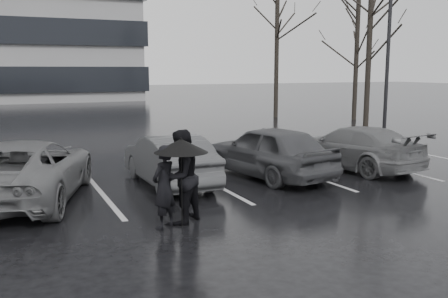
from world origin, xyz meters
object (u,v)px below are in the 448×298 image
Objects in this scene: car_west_a at (169,160)px; pedestrian_right at (181,177)px; tree_east at (369,46)px; pedestrian_left at (164,187)px; car_main at (268,151)px; car_east at (353,147)px; tree_ne at (356,58)px; tree_north at (277,46)px; lamp_post at (388,46)px; car_west_b at (26,170)px.

pedestrian_right is at bearing 74.41° from car_west_a.
pedestrian_right is 17.18m from tree_east.
car_main is at bearing -178.63° from pedestrian_left.
pedestrian_right is at bearing 14.13° from car_east.
pedestrian_left is at bearing -8.82° from pedestrian_right.
car_west_a is (-2.72, 0.25, -0.08)m from car_main.
tree_east is at bearing -142.11° from car_east.
pedestrian_left is 0.22× the size of tree_ne.
car_main is 0.49× the size of tree_north.
car_east is 0.52× the size of lamp_post.
car_west_a is 0.47× the size of lamp_post.
pedestrian_right reaches higher than car_west_a.
tree_ne reaches higher than car_east.
tree_north is at bearing 98.13° from tree_east.
car_main is 1.08× the size of car_west_a.
car_east is (8.93, -0.14, -0.05)m from car_west_b.
tree_north is at bearing -116.79° from car_west_b.
lamp_post is at bearing 174.61° from pedestrian_left.
lamp_post is 10.74m from tree_north.
car_east is at bearing 167.48° from pedestrian_left.
tree_ne reaches higher than pedestrian_right.
lamp_post is 1.19× the size of tree_ne.
tree_east is at bearing -122.01° from tree_ne.
tree_east reaches higher than car_west_b.
lamp_post is at bearing -163.19° from car_main.
car_west_b is at bearing -11.75° from car_main.
car_east is (2.84, -0.02, -0.08)m from car_main.
tree_north is at bearing -131.54° from car_main.
car_main is 6.10m from car_west_b.
lamp_post reaches higher than tree_east.
car_west_a reaches higher than car_east.
tree_north reaches higher than car_east.
car_west_a is 0.55× the size of tree_ne.
car_east is 0.54× the size of tree_east.
pedestrian_left is (-1.18, -3.32, 0.14)m from car_west_a.
car_main is at bearing -162.21° from car_west_b.
car_main is 4.97m from pedestrian_left.
tree_north reaches higher than car_west_b.
lamp_post is at bearing -161.62° from car_west_a.
pedestrian_right is (-6.35, -2.86, 0.26)m from car_east.
tree_ne is at bearing -40.60° from tree_north.
tree_east is at bearing -152.64° from car_main.
tree_east reaches higher than pedestrian_left.
lamp_post is at bearing -96.17° from tree_north.
tree_north is at bearing 139.40° from tree_ne.
tree_ne is at bearing -172.24° from pedestrian_right.
car_main is at bearing -152.47° from lamp_post.
pedestrian_left is at bearing 143.41° from car_west_b.
tree_east is 0.94× the size of tree_north.
lamp_post is (4.73, 3.97, 3.17)m from car_east.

